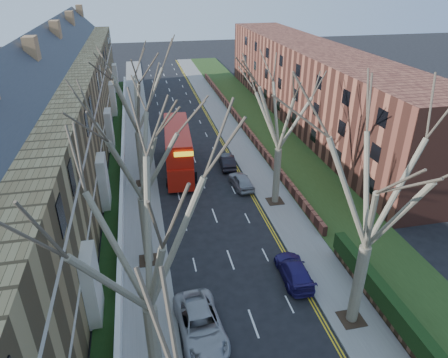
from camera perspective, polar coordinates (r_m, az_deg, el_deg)
pavement_left at (r=49.60m, az=-12.22°, el=5.13°), size 3.00×102.00×0.12m
pavement_right at (r=50.86m, az=1.45°, el=6.32°), size 3.00×102.00×0.12m
terrace_left at (r=41.07m, az=-23.48°, el=6.97°), size 9.70×78.00×13.60m
flats_right at (r=56.62m, az=12.18°, el=13.14°), size 13.97×54.00×10.00m
front_wall_left at (r=42.09m, az=-14.29°, el=1.63°), size 0.30×78.00×1.00m
grass_verge_right at (r=52.00m, az=6.31°, el=6.75°), size 6.00×102.00×0.06m
tree_left_mid at (r=15.76m, az=-11.85°, el=-6.82°), size 10.50×10.50×14.71m
tree_left_far at (r=24.84m, az=-12.42°, el=5.38°), size 10.15×10.15×14.22m
tree_left_dist at (r=36.20m, az=-12.84°, el=12.74°), size 10.50×10.50×14.71m
tree_right_mid at (r=20.60m, az=21.38°, el=0.34°), size 10.50×10.50×14.71m
tree_right_far at (r=32.41m, az=8.24°, el=10.88°), size 10.15×10.15×14.22m
double_decker_bus at (r=40.94m, az=-6.58°, el=4.07°), size 3.27×10.97×4.54m
car_left_far at (r=23.85m, az=-3.38°, el=-20.04°), size 2.80×5.41×1.46m
car_right_near at (r=27.66m, az=9.96°, el=-12.76°), size 1.96×4.45×1.27m
car_right_mid at (r=38.03m, az=2.47°, el=-0.25°), size 1.93×4.10×1.36m
car_right_far at (r=42.07m, az=0.42°, el=2.59°), size 1.67×4.14×1.34m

